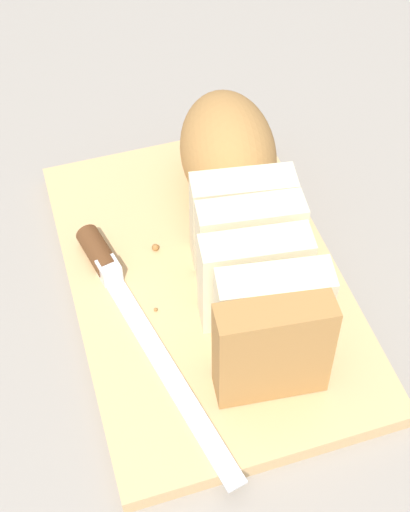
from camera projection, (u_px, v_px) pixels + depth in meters
name	position (u px, v px, depth m)	size (l,w,h in m)	color
ground_plane	(205.00, 288.00, 0.70)	(3.00, 3.00, 0.00)	gray
cutting_board	(205.00, 282.00, 0.69)	(0.39, 0.25, 0.02)	tan
bread_loaf	(241.00, 211.00, 0.67)	(0.34, 0.14, 0.11)	#A8753D
bread_knife	(116.00, 283.00, 0.67)	(0.29, 0.09, 0.02)	silver
crumb_near_knife	(156.00, 310.00, 0.66)	(0.00, 0.00, 0.00)	#996633
crumb_near_loaf	(155.00, 247.00, 0.70)	(0.01, 0.01, 0.01)	#996633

